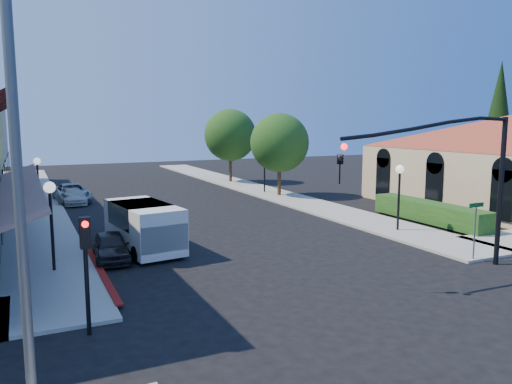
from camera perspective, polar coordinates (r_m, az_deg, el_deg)
name	(u,v)px	position (r m, az deg, el deg)	size (l,w,h in m)	color
ground	(359,307)	(16.52, 11.74, -12.74)	(120.00, 120.00, 0.00)	black
sidewalk_left	(34,202)	(39.68, -24.07, -1.00)	(3.50, 50.00, 0.12)	#9B988D
sidewalk_right	(252,188)	(43.64, -0.48, 0.46)	(3.50, 50.00, 0.12)	#9B988D
curb_red_strip	(97,268)	(21.23, -17.68, -8.25)	(0.25, 10.00, 0.06)	maroon
hedge	(429,223)	(30.53, 19.16, -3.39)	(1.40, 8.00, 1.10)	#1D4714
conifer_far	(499,115)	(48.13, 25.98, 7.89)	(3.20, 3.20, 11.00)	#312213
street_tree_a	(279,143)	(38.84, 2.70, 5.64)	(4.56, 4.56, 6.48)	#312213
street_tree_b	(230,135)	(47.88, -2.96, 6.51)	(4.94, 4.94, 7.02)	#312213
signal_mast_arm	(464,167)	(20.64, 22.63, 2.62)	(8.01, 0.39, 6.00)	black
secondary_signal	(86,254)	(14.18, -18.87, -6.68)	(0.28, 0.42, 3.32)	black
cobra_streetlight	(36,151)	(10.28, -23.80, 4.32)	(3.60, 0.25, 9.31)	#595B5E
street_name_sign	(475,222)	(22.64, 23.78, -3.13)	(0.80, 0.06, 2.50)	#595B5E
lamppost_left_near	(50,203)	(20.51, -22.44, -1.21)	(0.44, 0.44, 3.57)	black
lamppost_left_far	(38,171)	(34.41, -23.69, 2.23)	(0.44, 0.44, 3.57)	black
lamppost_right_near	(399,181)	(27.23, 16.08, 1.23)	(0.44, 0.44, 3.57)	black
lamppost_right_far	(265,160)	(40.57, 0.98, 3.68)	(0.44, 0.44, 3.57)	black
white_van	(144,224)	(22.95, -12.66, -3.62)	(2.75, 5.13, 2.17)	silver
parked_car_a	(111,246)	(22.04, -16.26, -5.99)	(1.41, 3.50, 1.19)	black
parked_car_b	(124,224)	(26.74, -14.89, -3.58)	(1.18, 3.37, 1.11)	#9A9E9F
parked_car_c	(73,196)	(37.77, -20.17, -0.47)	(1.54, 3.78, 1.10)	beige
parked_car_d	(72,193)	(38.74, -20.32, -0.10)	(2.22, 4.82, 1.34)	#999C9E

